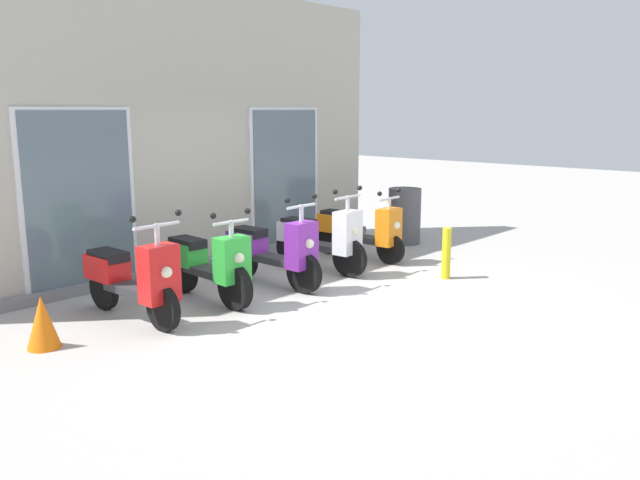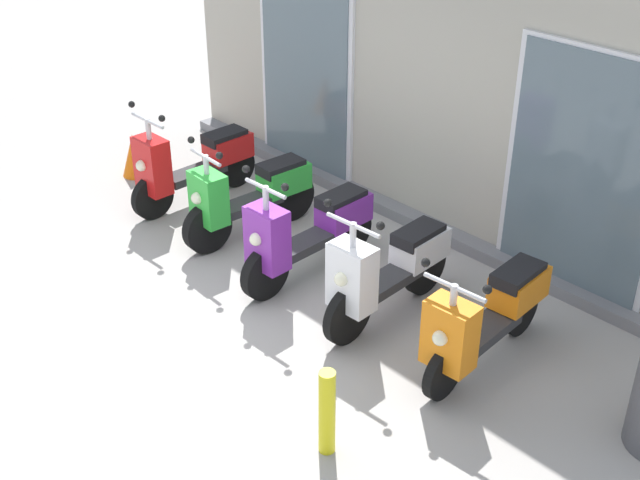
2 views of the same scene
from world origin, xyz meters
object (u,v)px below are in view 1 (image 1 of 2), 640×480
(traffic_cone, at_px, (42,322))
(curb_bollard, at_px, (446,253))
(scooter_orange, at_px, (360,229))
(trash_bin, at_px, (404,216))
(scooter_white, at_px, (321,238))
(scooter_purple, at_px, (273,251))
(scooter_red, at_px, (132,277))
(scooter_green, at_px, (207,264))

(traffic_cone, bearing_deg, curb_bollard, -16.80)
(scooter_orange, distance_m, trash_bin, 1.48)
(scooter_white, relative_size, scooter_orange, 1.01)
(scooter_white, relative_size, traffic_cone, 3.06)
(scooter_purple, relative_size, curb_bollard, 2.35)
(scooter_red, relative_size, traffic_cone, 3.14)
(scooter_orange, bearing_deg, scooter_white, -175.19)
(traffic_cone, bearing_deg, trash_bin, 2.93)
(trash_bin, bearing_deg, scooter_red, -177.60)
(scooter_purple, relative_size, traffic_cone, 3.16)
(scooter_red, xyz_separation_m, scooter_orange, (3.98, 0.02, -0.01))
(scooter_purple, bearing_deg, curb_bollard, -38.90)
(scooter_green, distance_m, curb_bollard, 3.24)
(scooter_red, height_order, scooter_purple, scooter_red)
(scooter_purple, distance_m, scooter_orange, 1.98)
(trash_bin, bearing_deg, scooter_orange, -171.99)
(traffic_cone, xyz_separation_m, trash_bin, (6.51, 0.33, 0.21))
(scooter_purple, bearing_deg, trash_bin, 5.51)
(trash_bin, bearing_deg, scooter_purple, -174.49)
(scooter_white, distance_m, traffic_cone, 4.05)
(scooter_red, distance_m, scooter_green, 1.02)
(scooter_green, height_order, trash_bin, scooter_green)
(traffic_cone, bearing_deg, scooter_purple, 0.02)
(traffic_cone, height_order, trash_bin, trash_bin)
(curb_bollard, bearing_deg, scooter_purple, 141.10)
(curb_bollard, bearing_deg, traffic_cone, 163.20)
(scooter_orange, xyz_separation_m, trash_bin, (1.47, 0.21, 0.00))
(scooter_green, relative_size, scooter_white, 1.01)
(scooter_red, distance_m, traffic_cone, 1.09)
(traffic_cone, relative_size, curb_bollard, 0.74)
(scooter_green, xyz_separation_m, curb_bollard, (2.83, -1.58, -0.10))
(trash_bin, bearing_deg, scooter_green, -176.96)
(traffic_cone, distance_m, curb_bollard, 5.12)
(scooter_purple, relative_size, scooter_orange, 1.04)
(scooter_red, relative_size, scooter_purple, 0.99)
(scooter_purple, height_order, curb_bollard, scooter_purple)
(scooter_green, bearing_deg, traffic_cone, -177.29)
(scooter_red, xyz_separation_m, curb_bollard, (3.84, -1.58, -0.13))
(scooter_green, height_order, scooter_white, scooter_white)
(curb_bollard, distance_m, trash_bin, 2.42)
(scooter_purple, bearing_deg, scooter_white, 2.45)
(scooter_green, bearing_deg, trash_bin, 3.04)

